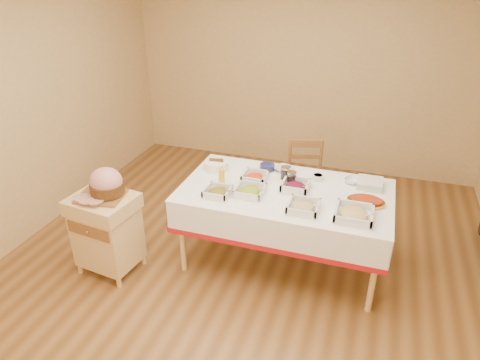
% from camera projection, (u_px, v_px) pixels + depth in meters
% --- Properties ---
extents(room_shell, '(5.00, 5.00, 5.00)m').
position_uv_depth(room_shell, '(242.00, 140.00, 3.31)').
color(room_shell, brown).
rests_on(room_shell, ground).
extents(dining_table, '(1.82, 1.02, 0.76)m').
position_uv_depth(dining_table, '(285.00, 206.00, 3.80)').
color(dining_table, '#E3C17D').
rests_on(dining_table, ground).
extents(butcher_cart, '(0.58, 0.50, 0.75)m').
position_uv_depth(butcher_cart, '(107.00, 229.00, 3.77)').
color(butcher_cart, '#E3C17D').
rests_on(butcher_cart, ground).
extents(dining_chair, '(0.48, 0.47, 0.87)m').
position_uv_depth(dining_chair, '(305.00, 181.00, 4.56)').
color(dining_chair, brown).
rests_on(dining_chair, ground).
extents(ham_on_board, '(0.40, 0.38, 0.26)m').
position_uv_depth(ham_on_board, '(106.00, 185.00, 3.59)').
color(ham_on_board, brown).
rests_on(ham_on_board, butcher_cart).
extents(serving_dish_a, '(0.22, 0.22, 0.09)m').
position_uv_depth(serving_dish_a, '(218.00, 192.00, 3.63)').
color(serving_dish_a, silver).
rests_on(serving_dish_a, dining_table).
extents(serving_dish_b, '(0.24, 0.24, 0.10)m').
position_uv_depth(serving_dish_b, '(250.00, 191.00, 3.64)').
color(serving_dish_b, silver).
rests_on(serving_dish_b, dining_table).
extents(serving_dish_c, '(0.24, 0.24, 0.10)m').
position_uv_depth(serving_dish_c, '(303.00, 207.00, 3.41)').
color(serving_dish_c, silver).
rests_on(serving_dish_c, dining_table).
extents(serving_dish_d, '(0.29, 0.29, 0.11)m').
position_uv_depth(serving_dish_d, '(354.00, 214.00, 3.31)').
color(serving_dish_d, silver).
rests_on(serving_dish_d, dining_table).
extents(serving_dish_e, '(0.23, 0.21, 0.10)m').
position_uv_depth(serving_dish_e, '(255.00, 177.00, 3.87)').
color(serving_dish_e, silver).
rests_on(serving_dish_e, dining_table).
extents(serving_dish_f, '(0.24, 0.23, 0.11)m').
position_uv_depth(serving_dish_f, '(295.00, 186.00, 3.71)').
color(serving_dish_f, silver).
rests_on(serving_dish_f, dining_table).
extents(small_bowl_left, '(0.12, 0.12, 0.05)m').
position_uv_depth(small_bowl_left, '(220.00, 162.00, 4.16)').
color(small_bowl_left, silver).
rests_on(small_bowl_left, dining_table).
extents(small_bowl_mid, '(0.14, 0.14, 0.06)m').
position_uv_depth(small_bowl_mid, '(267.00, 167.00, 4.06)').
color(small_bowl_mid, navy).
rests_on(small_bowl_mid, dining_table).
extents(small_bowl_right, '(0.10, 0.10, 0.05)m').
position_uv_depth(small_bowl_right, '(318.00, 177.00, 3.88)').
color(small_bowl_right, silver).
rests_on(small_bowl_right, dining_table).
extents(bowl_white_imported, '(0.21, 0.21, 0.04)m').
position_uv_depth(bowl_white_imported, '(284.00, 169.00, 4.05)').
color(bowl_white_imported, silver).
rests_on(bowl_white_imported, dining_table).
extents(bowl_small_imported, '(0.16, 0.16, 0.04)m').
position_uv_depth(bowl_small_imported, '(352.00, 181.00, 3.83)').
color(bowl_small_imported, silver).
rests_on(bowl_small_imported, dining_table).
extents(preserve_jar_left, '(0.09, 0.09, 0.12)m').
position_uv_depth(preserve_jar_left, '(286.00, 173.00, 3.89)').
color(preserve_jar_left, silver).
rests_on(preserve_jar_left, dining_table).
extents(preserve_jar_right, '(0.09, 0.09, 0.11)m').
position_uv_depth(preserve_jar_right, '(292.00, 178.00, 3.82)').
color(preserve_jar_right, silver).
rests_on(preserve_jar_right, dining_table).
extents(mustard_bottle, '(0.05, 0.05, 0.17)m').
position_uv_depth(mustard_bottle, '(222.00, 175.00, 3.81)').
color(mustard_bottle, yellow).
rests_on(mustard_bottle, dining_table).
extents(bread_basket, '(0.23, 0.23, 0.10)m').
position_uv_depth(bread_basket, '(216.00, 165.00, 4.08)').
color(bread_basket, white).
rests_on(bread_basket, dining_table).
extents(plate_stack, '(0.22, 0.22, 0.06)m').
position_uv_depth(plate_stack, '(370.00, 183.00, 3.76)').
color(plate_stack, silver).
rests_on(plate_stack, dining_table).
extents(brass_platter, '(0.31, 0.22, 0.04)m').
position_uv_depth(brass_platter, '(366.00, 201.00, 3.51)').
color(brass_platter, gold).
rests_on(brass_platter, dining_table).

